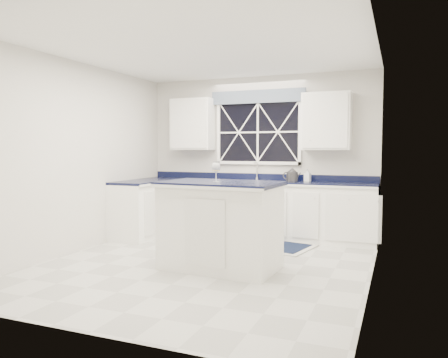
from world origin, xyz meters
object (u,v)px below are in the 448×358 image
at_px(dishwasher, 194,209).
at_px(faucet, 257,170).
at_px(island, 220,225).
at_px(soap_bottle, 308,175).
at_px(kettle, 292,175).
at_px(wine_glass, 216,168).

relative_size(dishwasher, faucet, 2.72).
xyz_separation_m(dishwasher, island, (1.35, -2.04, 0.13)).
relative_size(faucet, soap_bottle, 1.50).
relative_size(dishwasher, kettle, 2.65).
distance_m(island, wine_glass, 0.71).
height_order(island, kettle, kettle).
height_order(kettle, soap_bottle, kettle).
xyz_separation_m(dishwasher, kettle, (1.74, 0.07, 0.63)).
bearing_deg(wine_glass, island, 46.90).
bearing_deg(faucet, soap_bottle, -5.37).
relative_size(dishwasher, soap_bottle, 4.08).
bearing_deg(dishwasher, kettle, 2.18).
xyz_separation_m(faucet, kettle, (0.64, -0.13, -0.06)).
distance_m(faucet, kettle, 0.66).
xyz_separation_m(kettle, soap_bottle, (0.24, 0.04, -0.00)).
relative_size(kettle, wine_glass, 1.25).
bearing_deg(island, wine_glass, -129.70).
bearing_deg(soap_bottle, dishwasher, -176.81).
bearing_deg(wine_glass, dishwasher, 122.22).
xyz_separation_m(dishwasher, wine_glass, (1.31, -2.08, 0.83)).
bearing_deg(soap_bottle, wine_glass, -107.20).
distance_m(faucet, island, 2.32).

